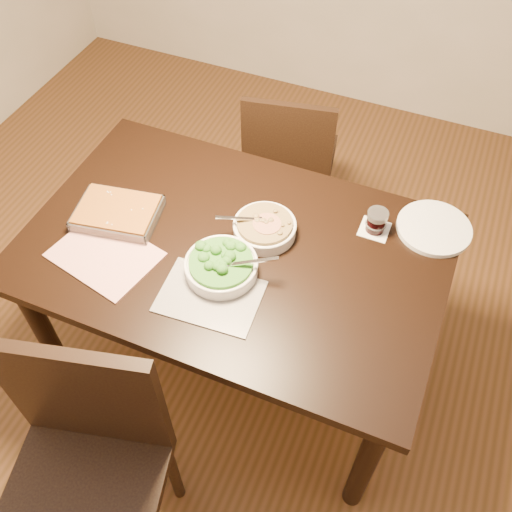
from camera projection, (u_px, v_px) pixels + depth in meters
ground at (239, 357)px, 2.48m from camera, size 4.00×4.00×0.00m
table at (234, 264)px, 1.97m from camera, size 1.40×0.90×0.75m
magazine_a at (105, 255)px, 1.87m from camera, size 0.38×0.31×0.01m
magazine_b at (210, 296)px, 1.77m from camera, size 0.32×0.24×0.01m
coaster at (374, 229)px, 1.95m from camera, size 0.10×0.10×0.00m
stew_bowl at (265, 227)px, 1.91m from camera, size 0.22×0.21×0.08m
broccoli_bowl at (221, 266)px, 1.80m from camera, size 0.26×0.24×0.09m
baking_dish at (118, 213)px, 1.96m from camera, size 0.31×0.25×0.05m
wine_tumbler at (376, 221)px, 1.91m from camera, size 0.07×0.07×0.08m
dinner_plate at (434, 228)px, 1.94m from camera, size 0.25×0.25×0.02m
chair_near at (85, 463)px, 1.65m from camera, size 0.55×0.55×0.97m
chair_far at (289, 158)px, 2.60m from camera, size 0.46×0.46×0.83m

